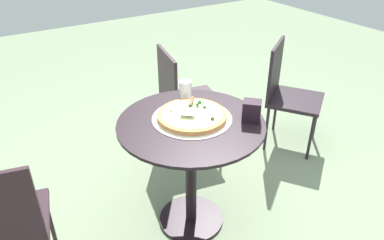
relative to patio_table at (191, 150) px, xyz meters
name	(u,v)px	position (x,y,z in m)	size (l,w,h in m)	color
ground_plane	(191,219)	(0.00, 0.00, -0.56)	(10.00, 10.00, 0.00)	gray
patio_table	(191,150)	(0.00, 0.00, 0.00)	(0.84, 0.84, 0.76)	black
pizza_on_tray	(192,116)	(0.03, -0.03, 0.21)	(0.46, 0.46, 0.05)	silver
pizza_server	(190,106)	(0.07, -0.04, 0.25)	(0.19, 0.17, 0.02)	silver
drinking_cup	(185,90)	(0.27, -0.13, 0.25)	(0.08, 0.08, 0.11)	white
napkin_dispenser	(252,111)	(-0.17, -0.30, 0.26)	(0.10, 0.09, 0.12)	black
patio_chair_near	(287,89)	(0.38, -1.17, -0.05)	(0.58, 0.58, 0.89)	black
patio_chair_far	(2,225)	(0.01, 1.04, -0.04)	(0.47, 0.47, 0.89)	#2C1B22
patio_chair_corner	(183,95)	(0.75, -0.39, -0.05)	(0.52, 0.52, 0.88)	#32242C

